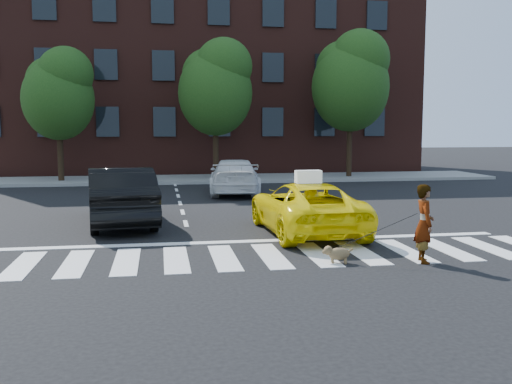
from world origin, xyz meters
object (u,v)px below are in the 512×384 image
white_suv (235,176)px  woman (424,224)px  tree_right (351,77)px  black_sedan (120,196)px  tree_left (59,91)px  dog (337,253)px  tree_mid (216,84)px  taxi (306,208)px

white_suv → woman: woman is taller
tree_right → black_sedan: 17.10m
tree_left → white_suv: size_ratio=1.33×
woman → dog: (-1.75, 0.21, -0.59)m
tree_mid → dog: bearing=-88.0°
tree_mid → black_sedan: size_ratio=1.45×
black_sedan → woman: black_sedan is taller
taxi → woman: 3.87m
white_suv → woman: size_ratio=3.07×
black_sedan → dog: (4.57, -5.47, -0.60)m
tree_mid → white_suv: (0.18, -5.57, -4.14)m
dog → tree_mid: bearing=103.9°
tree_right → white_suv: bearing=-140.7°
tree_right → taxi: bearing=-112.9°
tree_right → woman: bearing=-104.3°
tree_left → taxi: size_ratio=1.38×
tree_mid → woman: bearing=-82.5°
tree_left → black_sedan: 13.38m
tree_right → dog: 19.61m
tree_right → white_suv: size_ratio=1.58×
black_sedan → white_suv: (4.12, 6.80, -0.10)m
tree_mid → taxi: (0.87, -14.50, -4.20)m
tree_left → tree_mid: bearing=-0.0°
black_sedan → white_suv: 7.95m
taxi → white_suv: (-0.68, 8.92, 0.05)m
woman → dog: size_ratio=2.56×
tree_right → woman: size_ratio=4.85×
tree_left → tree_mid: size_ratio=0.92×
tree_left → taxi: 17.16m
tree_left → tree_mid: tree_mid is taller
woman → tree_mid: bearing=18.2°
taxi → woman: (1.52, -3.56, 0.14)m
dog → taxi: bearing=97.9°
white_suv → woman: 12.67m
woman → dog: bearing=93.9°
tree_mid → white_suv: bearing=-88.1°
woman → dog: woman is taller
tree_right → black_sedan: bearing=-131.5°
tree_right → taxi: 16.40m
tree_left → tree_right: tree_right is taller
woman → tree_left: bearing=39.3°
taxi → dog: taxi is taller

